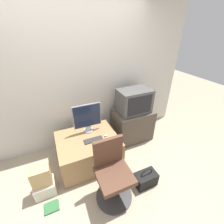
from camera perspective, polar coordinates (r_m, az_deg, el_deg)
name	(u,v)px	position (r m, az deg, el deg)	size (l,w,h in m)	color
ground_plane	(107,192)	(2.49, -1.99, -28.03)	(12.00, 12.00, 0.00)	tan
wall_back	(77,79)	(2.72, -13.32, 11.96)	(4.40, 0.05, 2.60)	beige
desk	(89,150)	(2.70, -8.93, -13.98)	(0.98, 0.81, 0.51)	#937047
side_stand	(132,124)	(3.15, 7.71, -4.71)	(0.75, 0.53, 0.65)	#4C4238
main_monitor	(87,118)	(2.55, -9.36, -2.29)	(0.48, 0.17, 0.51)	#B2B2B7
keyboard	(93,140)	(2.47, -7.08, -10.52)	(0.31, 0.11, 0.01)	#2D2D2D
mouse	(106,136)	(2.52, -2.35, -8.99)	(0.06, 0.03, 0.03)	silver
crt_tv	(134,101)	(2.86, 8.44, 4.16)	(0.61, 0.40, 0.45)	#474747
office_chair	(113,175)	(2.15, 0.24, -22.86)	(0.51, 0.51, 0.91)	#333333
cardboard_box_lower	(45,188)	(2.59, -24.13, -24.78)	(0.29, 0.23, 0.20)	beige
cardboard_box_upper	(41,176)	(2.40, -25.45, -21.26)	(0.25, 0.16, 0.29)	tan
handbag	(146,179)	(2.52, 12.70, -23.57)	(0.33, 0.20, 0.33)	black
book	(52,207)	(2.50, -21.99, -30.53)	(0.19, 0.16, 0.02)	#2D6638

